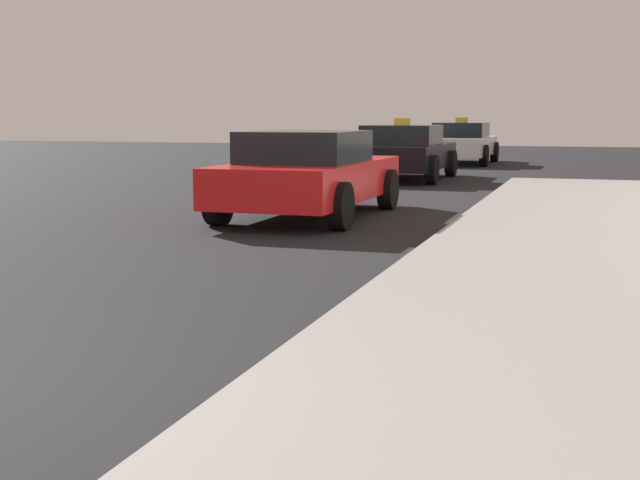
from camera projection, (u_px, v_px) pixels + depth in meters
car_red at (309, 173)px, 12.57m from camera, size 1.97×4.19×1.27m
car_black at (403, 152)px, 19.93m from camera, size 2.04×4.00×1.43m
car_white at (462, 143)px, 26.52m from camera, size 1.93×4.22×1.43m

